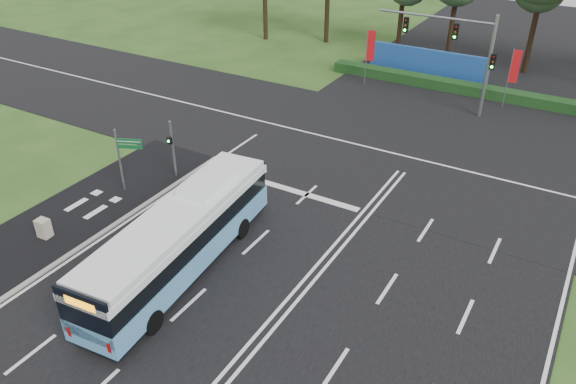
% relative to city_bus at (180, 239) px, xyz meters
% --- Properties ---
extents(ground, '(120.00, 120.00, 0.00)m').
position_rel_city_bus_xyz_m(ground, '(4.94, 3.31, -1.66)').
color(ground, '#2A4918').
rests_on(ground, ground).
extents(road_main, '(20.00, 120.00, 0.04)m').
position_rel_city_bus_xyz_m(road_main, '(4.94, 3.31, -1.64)').
color(road_main, black).
rests_on(road_main, ground).
extents(road_cross, '(120.00, 14.00, 0.05)m').
position_rel_city_bus_xyz_m(road_cross, '(4.94, 15.31, -1.64)').
color(road_cross, black).
rests_on(road_cross, ground).
extents(bike_path, '(5.00, 18.00, 0.06)m').
position_rel_city_bus_xyz_m(bike_path, '(-7.56, 0.31, -1.63)').
color(bike_path, black).
rests_on(bike_path, ground).
extents(kerb_strip, '(0.25, 18.00, 0.12)m').
position_rel_city_bus_xyz_m(kerb_strip, '(-5.16, 0.31, -1.60)').
color(kerb_strip, gray).
rests_on(kerb_strip, ground).
extents(city_bus, '(3.42, 11.68, 3.30)m').
position_rel_city_bus_xyz_m(city_bus, '(0.00, 0.00, 0.00)').
color(city_bus, '#5493C4').
rests_on(city_bus, ground).
extents(pedestrian_signal, '(0.29, 0.42, 3.42)m').
position_rel_city_bus_xyz_m(pedestrian_signal, '(-5.80, 6.32, 0.20)').
color(pedestrian_signal, gray).
rests_on(pedestrian_signal, ground).
extents(street_sign, '(1.32, 0.64, 3.64)m').
position_rel_city_bus_xyz_m(street_sign, '(-6.91, 3.87, 0.66)').
color(street_sign, gray).
rests_on(street_sign, ground).
extents(utility_cabinet, '(0.63, 0.53, 1.00)m').
position_rel_city_bus_xyz_m(utility_cabinet, '(-7.30, -1.41, -1.16)').
color(utility_cabinet, '#B3A890').
rests_on(utility_cabinet, ground).
extents(banner_flag_left, '(0.61, 0.30, 4.42)m').
position_rel_city_bus_xyz_m(banner_flag_left, '(-2.40, 25.75, 1.22)').
color(banner_flag_left, gray).
rests_on(banner_flag_left, ground).
extents(banner_flag_mid, '(0.63, 0.20, 4.37)m').
position_rel_city_bus_xyz_m(banner_flag_mid, '(8.21, 26.36, 1.19)').
color(banner_flag_mid, gray).
rests_on(banner_flag_mid, ground).
extents(traffic_light_gantry, '(8.41, 0.28, 7.00)m').
position_rel_city_bus_xyz_m(traffic_light_gantry, '(5.15, 23.81, 3.00)').
color(traffic_light_gantry, gray).
rests_on(traffic_light_gantry, ground).
extents(hedge, '(22.00, 1.20, 0.80)m').
position_rel_city_bus_xyz_m(hedge, '(4.94, 27.81, -1.26)').
color(hedge, '#153915').
rests_on(hedge, ground).
extents(blue_hoarding, '(10.00, 0.30, 2.20)m').
position_rel_city_bus_xyz_m(blue_hoarding, '(0.94, 30.31, -0.56)').
color(blue_hoarding, '#1C4A99').
rests_on(blue_hoarding, ground).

